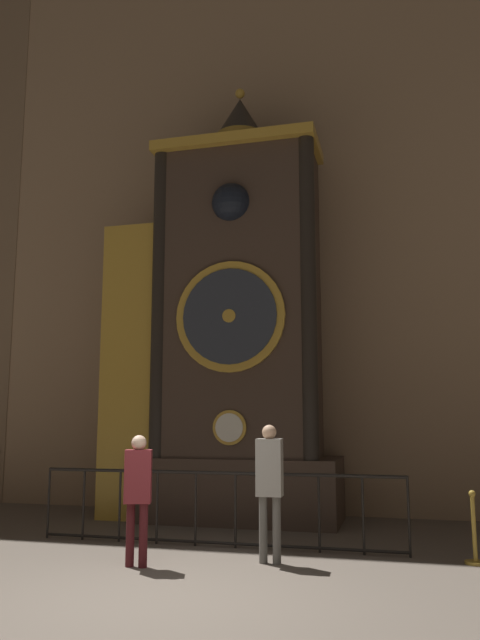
% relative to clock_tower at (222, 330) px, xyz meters
% --- Properties ---
extents(ground_plane, '(28.00, 28.00, 0.00)m').
position_rel_clock_tower_xyz_m(ground_plane, '(0.76, -5.09, -3.54)').
color(ground_plane, brown).
extents(cathedral_back_wall, '(24.00, 0.32, 15.79)m').
position_rel_clock_tower_xyz_m(cathedral_back_wall, '(0.68, 1.23, 4.35)').
color(cathedral_back_wall, '#997A5B').
rests_on(cathedral_back_wall, ground_plane).
extents(clock_tower, '(4.48, 1.81, 8.51)m').
position_rel_clock_tower_xyz_m(clock_tower, '(0.00, 0.00, 0.00)').
color(clock_tower, '#423328').
rests_on(clock_tower, ground_plane).
extents(railing_fence, '(5.57, 0.05, 1.09)m').
position_rel_clock_tower_xyz_m(railing_fence, '(0.59, -2.30, -2.94)').
color(railing_fence, black).
rests_on(railing_fence, ground_plane).
extents(visitor_near, '(0.39, 0.31, 1.65)m').
position_rel_clock_tower_xyz_m(visitor_near, '(-0.03, -3.74, -2.55)').
color(visitor_near, '#461518').
rests_on(visitor_near, ground_plane).
extents(visitor_far, '(0.34, 0.23, 1.78)m').
position_rel_clock_tower_xyz_m(visitor_far, '(1.58, -3.12, -2.47)').
color(visitor_far, '#58554F').
rests_on(visitor_far, ground_plane).
extents(stanchion_post, '(0.28, 0.28, 0.93)m').
position_rel_clock_tower_xyz_m(stanchion_post, '(4.17, -2.48, -3.25)').
color(stanchion_post, '#B28E33').
rests_on(stanchion_post, ground_plane).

